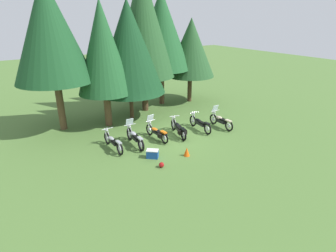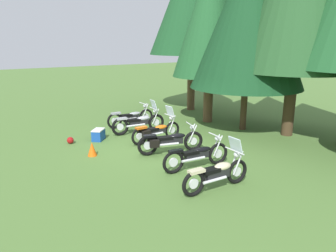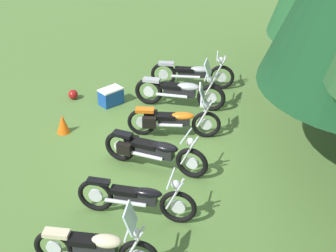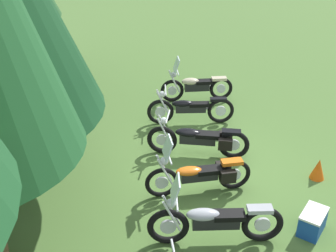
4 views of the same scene
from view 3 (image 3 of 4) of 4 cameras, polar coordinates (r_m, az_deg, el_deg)
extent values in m
plane|color=#4C7033|center=(12.29, -0.75, -2.90)|extent=(80.00, 80.00, 0.00)
torus|color=black|center=(15.09, 5.70, 5.18)|extent=(0.12, 0.72, 0.72)
cylinder|color=silver|center=(15.09, 5.70, 5.18)|extent=(0.06, 0.28, 0.28)
torus|color=black|center=(15.18, -0.48, 5.50)|extent=(0.12, 0.72, 0.72)
cylinder|color=silver|center=(15.18, -0.48, 5.50)|extent=(0.06, 0.28, 0.28)
cube|color=black|center=(15.08, 2.61, 5.65)|extent=(0.22, 0.81, 0.20)
ellipsoid|color=#9EA0A8|center=(15.02, 3.47, 6.03)|extent=(0.26, 0.58, 0.15)
cube|color=black|center=(15.05, 1.76, 6.01)|extent=(0.24, 0.54, 0.10)
cube|color=#9EA0A8|center=(15.03, -0.18, 6.66)|extent=(0.19, 0.44, 0.08)
cylinder|color=silver|center=(15.04, 5.53, 6.34)|extent=(0.05, 0.34, 0.65)
cylinder|color=silver|center=(14.90, 5.52, 6.11)|extent=(0.05, 0.34, 0.65)
cylinder|color=silver|center=(14.84, 5.28, 7.43)|extent=(0.69, 0.06, 0.04)
sphere|color=silver|center=(14.88, 5.60, 6.99)|extent=(0.17, 0.17, 0.17)
cylinder|color=silver|center=(15.01, 1.88, 5.26)|extent=(0.10, 0.81, 0.08)
torus|color=black|center=(13.91, 4.62, 3.01)|extent=(0.18, 0.75, 0.75)
cylinder|color=silver|center=(13.91, 4.62, 3.01)|extent=(0.07, 0.29, 0.28)
torus|color=black|center=(14.19, -2.06, 3.69)|extent=(0.18, 0.75, 0.75)
cylinder|color=silver|center=(14.19, -2.06, 3.69)|extent=(0.07, 0.29, 0.28)
cube|color=black|center=(13.98, 1.25, 3.75)|extent=(0.29, 0.84, 0.24)
ellipsoid|color=#9EA0A8|center=(13.88, 2.19, 4.21)|extent=(0.32, 0.61, 0.19)
cube|color=black|center=(13.97, 0.33, 4.28)|extent=(0.30, 0.57, 0.10)
cube|color=#9EA0A8|center=(14.02, -1.77, 4.91)|extent=(0.24, 0.45, 0.08)
cylinder|color=silver|center=(13.86, 4.47, 4.28)|extent=(0.07, 0.34, 0.65)
cylinder|color=silver|center=(13.71, 4.37, 3.98)|extent=(0.07, 0.34, 0.65)
cylinder|color=silver|center=(13.65, 4.14, 5.44)|extent=(0.70, 0.09, 0.04)
sphere|color=silver|center=(13.69, 4.50, 4.95)|extent=(0.18, 0.18, 0.17)
cylinder|color=silver|center=(13.93, 0.39, 3.25)|extent=(0.14, 0.83, 0.08)
cube|color=silver|center=(13.57, 4.25, 6.12)|extent=(0.45, 0.19, 0.39)
torus|color=black|center=(12.75, 4.08, 0.16)|extent=(0.14, 0.70, 0.69)
cylinder|color=silver|center=(12.75, 4.08, 0.16)|extent=(0.07, 0.27, 0.27)
torus|color=black|center=(12.83, -2.80, 0.42)|extent=(0.14, 0.70, 0.69)
cylinder|color=silver|center=(12.83, -2.80, 0.42)|extent=(0.07, 0.27, 0.27)
cube|color=black|center=(12.72, 0.63, 0.64)|extent=(0.27, 0.77, 0.20)
ellipsoid|color=#D16014|center=(12.65, 1.59, 1.09)|extent=(0.31, 0.56, 0.16)
cube|color=black|center=(12.69, -0.32, 1.04)|extent=(0.29, 0.52, 0.10)
cube|color=#D16014|center=(12.66, -2.48, 1.70)|extent=(0.23, 0.45, 0.08)
cylinder|color=silver|center=(12.67, 3.87, 1.52)|extent=(0.07, 0.34, 0.65)
cylinder|color=silver|center=(12.53, 3.85, 1.16)|extent=(0.07, 0.34, 0.65)
cylinder|color=silver|center=(12.44, 3.55, 2.71)|extent=(0.64, 0.08, 0.04)
sphere|color=silver|center=(12.50, 3.94, 2.21)|extent=(0.18, 0.18, 0.17)
cylinder|color=silver|center=(12.64, -0.18, 0.08)|extent=(0.13, 0.77, 0.08)
cube|color=silver|center=(12.36, 3.66, 3.45)|extent=(0.45, 0.18, 0.39)
cube|color=black|center=(12.91, -1.84, 1.16)|extent=(0.16, 0.33, 0.26)
cube|color=black|center=(12.61, -2.00, 0.38)|extent=(0.16, 0.33, 0.26)
torus|color=black|center=(11.33, 2.55, -3.94)|extent=(0.29, 0.73, 0.72)
cylinder|color=silver|center=(11.33, 2.55, -3.94)|extent=(0.12, 0.28, 0.27)
torus|color=black|center=(11.90, -5.13, -2.19)|extent=(0.29, 0.73, 0.72)
cylinder|color=silver|center=(11.90, -5.13, -2.19)|extent=(0.12, 0.28, 0.27)
cube|color=black|center=(11.53, -1.40, -2.62)|extent=(0.43, 0.87, 0.23)
ellipsoid|color=black|center=(11.38, -0.33, -2.26)|extent=(0.42, 0.65, 0.18)
cube|color=black|center=(11.55, -2.46, -1.91)|extent=(0.39, 0.61, 0.10)
cube|color=black|center=(11.69, -4.85, -0.89)|extent=(0.31, 0.48, 0.08)
cylinder|color=silver|center=(11.25, 2.44, -2.40)|extent=(0.13, 0.34, 0.65)
cylinder|color=silver|center=(11.12, 2.14, -2.84)|extent=(0.13, 0.34, 0.65)
cylinder|color=silver|center=(11.03, 1.94, -1.06)|extent=(0.64, 0.20, 0.04)
sphere|color=silver|center=(11.06, 2.36, -1.68)|extent=(0.21, 0.21, 0.17)
cylinder|color=silver|center=(11.54, -2.52, -3.13)|extent=(0.28, 0.83, 0.08)
cube|color=black|center=(11.91, -3.90, -1.56)|extent=(0.21, 0.34, 0.26)
cube|color=black|center=(11.64, -4.67, -2.42)|extent=(0.21, 0.34, 0.26)
torus|color=black|center=(10.16, 1.08, -8.59)|extent=(0.15, 0.72, 0.72)
cylinder|color=silver|center=(10.16, 1.08, -8.59)|extent=(0.07, 0.28, 0.28)
torus|color=black|center=(10.52, -7.70, -7.32)|extent=(0.15, 0.72, 0.72)
cylinder|color=silver|center=(10.52, -7.70, -7.32)|extent=(0.07, 0.28, 0.28)
cube|color=black|center=(10.25, -3.41, -7.53)|extent=(0.24, 0.82, 0.22)
ellipsoid|color=black|center=(10.12, -2.21, -7.10)|extent=(0.27, 0.59, 0.17)
cube|color=black|center=(10.24, -4.64, -6.89)|extent=(0.25, 0.55, 0.10)
cube|color=black|center=(10.29, -7.41, -5.89)|extent=(0.20, 0.45, 0.08)
cylinder|color=silver|center=(10.03, 0.83, -6.98)|extent=(0.07, 0.34, 0.65)
cylinder|color=silver|center=(9.93, 0.67, -7.45)|extent=(0.07, 0.34, 0.65)
cylinder|color=silver|center=(9.79, 0.31, -5.59)|extent=(0.67, 0.09, 0.04)
sphere|color=silver|center=(9.85, 0.82, -6.22)|extent=(0.18, 0.18, 0.17)
cylinder|color=silver|center=(10.25, -4.54, -8.12)|extent=(0.14, 0.81, 0.08)
torus|color=black|center=(9.55, -12.05, -12.50)|extent=(0.11, 0.70, 0.70)
cylinder|color=silver|center=(9.55, -12.05, -12.50)|extent=(0.05, 0.27, 0.27)
cube|color=black|center=(9.27, -7.72, -12.61)|extent=(0.23, 0.73, 0.26)
ellipsoid|color=beige|center=(9.12, -6.53, -12.04)|extent=(0.29, 0.52, 0.20)
cube|color=black|center=(9.24, -9.01, -11.85)|extent=(0.27, 0.49, 0.10)
cube|color=beige|center=(9.31, -11.79, -11.10)|extent=(0.21, 0.44, 0.08)
cylinder|color=silver|center=(9.07, -3.43, -11.93)|extent=(0.05, 0.34, 0.65)
cylinder|color=silver|center=(8.95, -3.65, -12.65)|extent=(0.05, 0.34, 0.65)
cylinder|color=silver|center=(8.80, -4.13, -10.61)|extent=(0.72, 0.04, 0.04)
sphere|color=silver|center=(8.86, -3.52, -11.26)|extent=(0.17, 0.17, 0.17)
cube|color=silver|center=(8.68, -4.04, -9.73)|extent=(0.44, 0.16, 0.39)
cylinder|color=brown|center=(13.86, 17.11, 4.98)|extent=(0.46, 0.46, 2.22)
cube|color=#19479E|center=(14.36, -6.08, 3.09)|extent=(0.70, 0.67, 0.41)
cube|color=silver|center=(14.26, -6.13, 3.88)|extent=(0.71, 0.69, 0.04)
cone|color=#EA590F|center=(13.21, -11.11, 0.25)|extent=(0.32, 0.32, 0.48)
sphere|color=maroon|center=(14.79, -10.04, 3.32)|extent=(0.26, 0.26, 0.26)
camera|label=1|loc=(23.63, -33.38, 26.50)|focal=29.73mm
camera|label=2|loc=(7.91, -68.82, -12.47)|focal=34.09mm
camera|label=4|loc=(18.09, 9.05, 26.15)|focal=45.79mm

